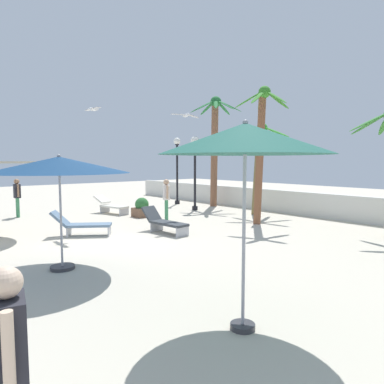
{
  "coord_description": "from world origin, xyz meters",
  "views": [
    {
      "loc": [
        8.98,
        -4.18,
        2.44
      ],
      "look_at": [
        0.0,
        3.42,
        1.4
      ],
      "focal_mm": 32.69,
      "sensor_mm": 36.0,
      "label": 1
    }
  ],
  "objects_px": {
    "palm_tree_3": "(261,141)",
    "palm_tree_0": "(215,139)",
    "patio_umbrella_2": "(59,166)",
    "lamp_post_0": "(177,162)",
    "lounge_chair_1": "(111,205)",
    "palm_tree_2": "(259,156)",
    "lamp_post_1": "(195,161)",
    "planter": "(142,208)",
    "seagull_0": "(93,109)",
    "lounge_chair_0": "(81,224)",
    "patio_umbrella_0": "(245,140)",
    "guest_2": "(17,194)",
    "guest_0": "(9,357)",
    "seagull_1": "(186,115)",
    "lounge_chair_2": "(164,222)",
    "guest_1": "(166,195)"
  },
  "relations": [
    {
      "from": "lounge_chair_2",
      "to": "seagull_0",
      "type": "height_order",
      "value": "seagull_0"
    },
    {
      "from": "palm_tree_2",
      "to": "guest_0",
      "type": "xyz_separation_m",
      "value": [
        7.41,
        -11.96,
        -1.62
      ]
    },
    {
      "from": "seagull_1",
      "to": "patio_umbrella_0",
      "type": "bearing_deg",
      "value": -33.77
    },
    {
      "from": "patio_umbrella_2",
      "to": "lamp_post_0",
      "type": "distance_m",
      "value": 12.29
    },
    {
      "from": "palm_tree_0",
      "to": "palm_tree_3",
      "type": "xyz_separation_m",
      "value": [
        5.07,
        -2.45,
        -0.43
      ]
    },
    {
      "from": "patio_umbrella_0",
      "to": "palm_tree_2",
      "type": "relative_size",
      "value": 0.73
    },
    {
      "from": "palm_tree_0",
      "to": "palm_tree_3",
      "type": "relative_size",
      "value": 1.12
    },
    {
      "from": "lounge_chair_2",
      "to": "seagull_1",
      "type": "distance_m",
      "value": 4.22
    },
    {
      "from": "patio_umbrella_2",
      "to": "guest_1",
      "type": "height_order",
      "value": "patio_umbrella_2"
    },
    {
      "from": "guest_2",
      "to": "lounge_chair_0",
      "type": "bearing_deg",
      "value": 5.98
    },
    {
      "from": "lamp_post_1",
      "to": "lounge_chair_1",
      "type": "bearing_deg",
      "value": -114.11
    },
    {
      "from": "patio_umbrella_0",
      "to": "seagull_0",
      "type": "xyz_separation_m",
      "value": [
        -8.25,
        1.57,
        1.5
      ]
    },
    {
      "from": "lounge_chair_1",
      "to": "palm_tree_0",
      "type": "bearing_deg",
      "value": 77.68
    },
    {
      "from": "patio_umbrella_0",
      "to": "patio_umbrella_2",
      "type": "relative_size",
      "value": 0.97
    },
    {
      "from": "patio_umbrella_2",
      "to": "guest_0",
      "type": "xyz_separation_m",
      "value": [
        5.11,
        -2.21,
        -1.31
      ]
    },
    {
      "from": "guest_0",
      "to": "seagull_1",
      "type": "height_order",
      "value": "seagull_1"
    },
    {
      "from": "lounge_chair_0",
      "to": "patio_umbrella_0",
      "type": "bearing_deg",
      "value": -5.91
    },
    {
      "from": "seagull_0",
      "to": "planter",
      "type": "xyz_separation_m",
      "value": [
        -1.52,
        2.85,
        -3.85
      ]
    },
    {
      "from": "lamp_post_0",
      "to": "seagull_0",
      "type": "height_order",
      "value": "seagull_0"
    },
    {
      "from": "guest_2",
      "to": "planter",
      "type": "xyz_separation_m",
      "value": [
        3.4,
        4.19,
        -0.64
      ]
    },
    {
      "from": "lounge_chair_1",
      "to": "lounge_chair_2",
      "type": "xyz_separation_m",
      "value": [
        5.18,
        -0.66,
        -0.02
      ]
    },
    {
      "from": "palm_tree_0",
      "to": "seagull_0",
      "type": "relative_size",
      "value": 5.75
    },
    {
      "from": "lamp_post_1",
      "to": "lounge_chair_0",
      "type": "distance_m",
      "value": 7.4
    },
    {
      "from": "lounge_chair_1",
      "to": "palm_tree_2",
      "type": "bearing_deg",
      "value": 46.59
    },
    {
      "from": "guest_2",
      "to": "guest_0",
      "type": "bearing_deg",
      "value": -13.92
    },
    {
      "from": "palm_tree_2",
      "to": "seagull_1",
      "type": "bearing_deg",
      "value": -95.03
    },
    {
      "from": "lounge_chair_2",
      "to": "guest_0",
      "type": "bearing_deg",
      "value": -42.52
    },
    {
      "from": "patio_umbrella_0",
      "to": "seagull_1",
      "type": "height_order",
      "value": "seagull_1"
    },
    {
      "from": "seagull_0",
      "to": "guest_0",
      "type": "bearing_deg",
      "value": -28.3
    },
    {
      "from": "lamp_post_1",
      "to": "seagull_0",
      "type": "bearing_deg",
      "value": -75.08
    },
    {
      "from": "lamp_post_0",
      "to": "guest_2",
      "type": "relative_size",
      "value": 2.24
    },
    {
      "from": "lamp_post_1",
      "to": "planter",
      "type": "relative_size",
      "value": 4.3
    },
    {
      "from": "lamp_post_0",
      "to": "planter",
      "type": "xyz_separation_m",
      "value": [
        2.66,
        -4.03,
        -2.0
      ]
    },
    {
      "from": "patio_umbrella_0",
      "to": "lounge_chair_1",
      "type": "bearing_deg",
      "value": 161.64
    },
    {
      "from": "palm_tree_3",
      "to": "palm_tree_0",
      "type": "bearing_deg",
      "value": 154.23
    },
    {
      "from": "patio_umbrella_2",
      "to": "lounge_chair_0",
      "type": "distance_m",
      "value": 4.11
    },
    {
      "from": "lounge_chair_1",
      "to": "guest_1",
      "type": "height_order",
      "value": "guest_1"
    },
    {
      "from": "lamp_post_1",
      "to": "lounge_chair_0",
      "type": "height_order",
      "value": "lamp_post_1"
    },
    {
      "from": "lounge_chair_1",
      "to": "planter",
      "type": "height_order",
      "value": "planter"
    },
    {
      "from": "patio_umbrella_2",
      "to": "guest_2",
      "type": "distance_m",
      "value": 8.81
    },
    {
      "from": "palm_tree_3",
      "to": "planter",
      "type": "distance_m",
      "value": 5.88
    },
    {
      "from": "lamp_post_0",
      "to": "lounge_chair_2",
      "type": "height_order",
      "value": "lamp_post_0"
    },
    {
      "from": "seagull_1",
      "to": "planter",
      "type": "xyz_separation_m",
      "value": [
        -2.58,
        -0.39,
        -3.8
      ]
    },
    {
      "from": "patio_umbrella_0",
      "to": "seagull_1",
      "type": "xyz_separation_m",
      "value": [
        -7.19,
        4.8,
        1.45
      ]
    },
    {
      "from": "guest_0",
      "to": "guest_1",
      "type": "height_order",
      "value": "guest_1"
    },
    {
      "from": "patio_umbrella_0",
      "to": "lamp_post_1",
      "type": "relative_size",
      "value": 0.82
    },
    {
      "from": "guest_0",
      "to": "palm_tree_3",
      "type": "bearing_deg",
      "value": 119.96
    },
    {
      "from": "patio_umbrella_0",
      "to": "lamp_post_0",
      "type": "height_order",
      "value": "lamp_post_0"
    },
    {
      "from": "lamp_post_1",
      "to": "lamp_post_0",
      "type": "bearing_deg",
      "value": 161.05
    },
    {
      "from": "patio_umbrella_0",
      "to": "guest_0",
      "type": "relative_size",
      "value": 1.77
    }
  ]
}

